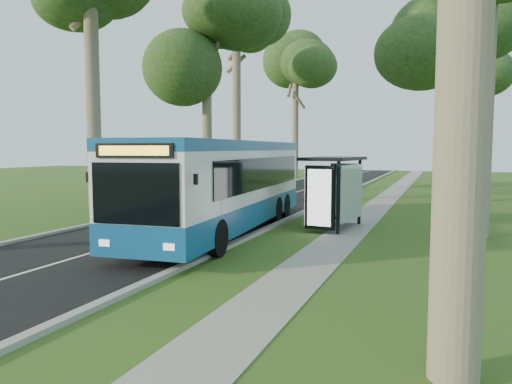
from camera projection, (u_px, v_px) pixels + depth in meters
ground at (213, 255)px, 14.68m from camera, size 120.00×120.00×0.00m
road at (236, 210)px, 25.23m from camera, size 7.00×100.00×0.02m
kerb_east at (303, 212)px, 24.00m from camera, size 0.25×100.00×0.12m
kerb_west at (175, 207)px, 26.45m from camera, size 0.25×100.00×0.12m
centre_line at (236, 210)px, 25.23m from camera, size 0.12×100.00×0.00m
footpath at (366, 216)px, 22.95m from camera, size 1.50×100.00×0.02m
bus at (225, 186)px, 18.38m from camera, size 3.58×12.98×3.40m
bus_stop_sign at (218, 203)px, 14.19m from camera, size 0.15×0.35×2.54m
bus_shelter at (335, 179)px, 19.07m from camera, size 2.15×3.45×2.80m
litter_bin at (316, 209)px, 21.78m from camera, size 0.57×0.57×1.00m
car_white at (233, 180)px, 38.22m from camera, size 2.50×4.61×1.49m
car_silver at (254, 177)px, 40.17m from camera, size 3.32×5.45×1.70m
tree_west_c at (206, 35)px, 33.68m from camera, size 5.20×5.20×14.54m
tree_west_d at (236, 27)px, 43.45m from camera, size 5.20×5.20×18.56m
tree_west_e at (296, 77)px, 52.17m from camera, size 5.20×5.20×14.27m
tree_east_c at (458, 9)px, 28.11m from camera, size 5.20×5.20×14.85m
tree_east_d at (471, 42)px, 38.84m from camera, size 5.20×5.20×15.43m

